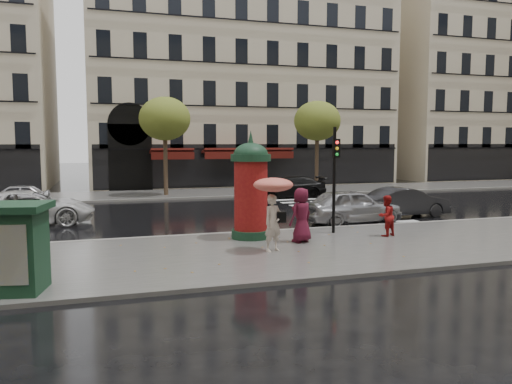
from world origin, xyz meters
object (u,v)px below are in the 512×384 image
object	(u,v)px
man_burgundy	(301,215)
car_darkgrey	(405,202)
car_far_silver	(14,196)
car_black	(289,187)
newsstand	(10,247)
woman_umbrella	(273,201)
woman_red	(386,216)
car_white	(29,208)
morris_column	(251,187)
car_silver	(351,206)
traffic_light	(335,169)

from	to	relation	value
man_burgundy	car_darkgrey	xyz separation A→B (m)	(7.44, 4.79, -0.36)
car_far_silver	car_black	bearing A→B (deg)	88.90
newsstand	car_darkgrey	bearing A→B (deg)	27.00
woman_umbrella	car_far_silver	world-z (taller)	woman_umbrella
woman_red	car_far_silver	size ratio (longest dim) A/B	0.40
man_burgundy	woman_umbrella	bearing A→B (deg)	13.64
car_darkgrey	car_black	xyz separation A→B (m)	(-2.27, 9.75, -0.02)
woman_red	car_white	size ratio (longest dim) A/B	0.28
morris_column	car_silver	world-z (taller)	morris_column
car_white	morris_column	bearing A→B (deg)	-128.53
man_burgundy	woman_red	bearing A→B (deg)	156.93
car_far_silver	woman_umbrella	bearing A→B (deg)	31.20
morris_column	car_white	bearing A→B (deg)	142.67
morris_column	car_darkgrey	distance (m)	9.66
man_burgundy	car_white	size ratio (longest dim) A/B	0.35
car_far_silver	man_burgundy	bearing A→B (deg)	36.91
car_black	woman_red	bearing A→B (deg)	-1.77
woman_red	newsstand	xyz separation A→B (m)	(-12.21, -3.56, 0.30)
car_darkgrey	car_white	xyz separation A→B (m)	(-17.18, 2.80, 0.05)
car_darkgrey	woman_umbrella	bearing A→B (deg)	120.55
traffic_light	car_far_silver	bearing A→B (deg)	134.95
woman_red	car_black	bearing A→B (deg)	-115.48
newsstand	car_silver	bearing A→B (deg)	29.52
morris_column	newsstand	size ratio (longest dim) A/B	1.89
woman_umbrella	car_silver	world-z (taller)	woman_umbrella
car_far_silver	woman_red	bearing A→B (deg)	44.65
man_burgundy	car_black	world-z (taller)	man_burgundy
woman_red	car_darkgrey	size ratio (longest dim) A/B	0.35
man_burgundy	car_silver	size ratio (longest dim) A/B	0.42
man_burgundy	car_black	bearing A→B (deg)	-134.29
woman_umbrella	morris_column	xyz separation A→B (m)	(-0.02, 2.43, 0.26)
traffic_light	morris_column	bearing A→B (deg)	179.65
woman_red	man_burgundy	distance (m)	3.47
newsstand	woman_umbrella	bearing A→B (deg)	17.59
morris_column	car_white	distance (m)	10.47
car_black	man_burgundy	bearing A→B (deg)	-14.59
car_darkgrey	car_silver	bearing A→B (deg)	103.60
man_burgundy	car_black	xyz separation A→B (m)	(5.17, 14.54, -0.38)
morris_column	car_black	bearing A→B (deg)	63.40
woman_umbrella	car_black	bearing A→B (deg)	67.12
man_burgundy	car_far_silver	size ratio (longest dim) A/B	0.50
woman_umbrella	car_black	world-z (taller)	woman_umbrella
car_black	morris_column	bearing A→B (deg)	-21.61
woman_umbrella	car_white	bearing A→B (deg)	133.51
traffic_light	car_far_silver	xyz separation A→B (m)	(-13.26, 13.28, -1.95)
woman_red	car_white	bearing A→B (deg)	-48.30
car_silver	car_far_silver	bearing A→B (deg)	50.48
morris_column	car_far_silver	xyz separation A→B (m)	(-9.89, 13.26, -1.36)
woman_red	car_darkgrey	world-z (taller)	woman_red
car_darkgrey	car_white	distance (m)	17.40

